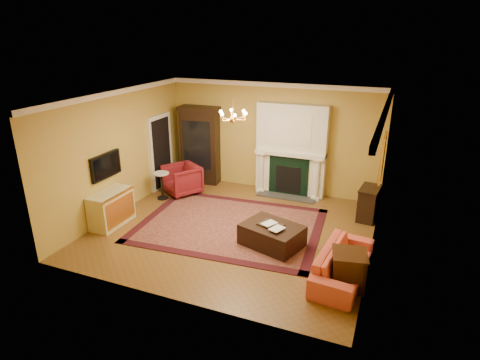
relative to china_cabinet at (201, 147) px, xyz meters
The scene contains 26 objects.
floor 3.43m from the china_cabinet, 49.92° to the right, with size 6.00×5.50×0.02m, color brown.
ceiling 3.78m from the china_cabinet, 49.92° to the right, with size 6.00×5.50×0.02m, color silver.
wall_back 2.15m from the china_cabinet, ahead, with size 6.00×0.02×3.00m, color #AF983F.
wall_front 5.67m from the china_cabinet, 68.24° to the right, with size 6.00×0.02×3.00m, color #AF983F.
wall_left 2.69m from the china_cabinet, 110.17° to the right, with size 0.02×5.50×3.00m, color #AF983F.
wall_right 5.70m from the china_cabinet, 26.00° to the right, with size 0.02×5.50×3.00m, color #AF983F.
fireplace 2.70m from the china_cabinet, ahead, with size 1.90×0.70×2.50m.
crown_molding 3.19m from the china_cabinet, 36.20° to the right, with size 6.00×5.50×0.12m.
doorway 1.17m from the china_cabinet, 137.39° to the right, with size 0.08×1.05×2.10m.
tv_panel 3.22m from the china_cabinet, 105.39° to the right, with size 0.09×0.95×0.58m.
gilt_mirror 5.21m from the china_cabinet, 12.15° to the right, with size 0.06×0.76×1.05m.
chandelier 3.59m from the china_cabinet, 49.92° to the right, with size 0.63×0.55×0.53m.
oriental_rug 3.24m from the china_cabinet, 50.53° to the right, with size 4.15×3.11×0.02m, color #400D17.
china_cabinet is the anchor object (origin of this frame).
wingback_armchair 1.22m from the china_cabinet, 93.68° to the right, with size 0.87×0.82×0.90m, color maroon.
pedestal_table 1.75m from the china_cabinet, 103.49° to the right, with size 0.42×0.42×0.74m.
commode 3.45m from the china_cabinet, 100.80° to the right, with size 0.51×1.09×0.81m, color beige.
coral_sofa 5.89m from the china_cabinet, 36.58° to the right, with size 1.96×0.57×0.77m, color #CF4641.
end_table 6.15m from the china_cabinet, 37.91° to the right, with size 0.55×0.55×0.64m, color #381B0F.
console_table 4.99m from the china_cabinet, ahead, with size 0.40×0.70×0.78m, color black.
leather_ottoman 4.33m from the china_cabinet, 42.49° to the right, with size 1.20×0.87×0.45m, color black.
ottoman_tray 4.27m from the china_cabinet, 42.87° to the right, with size 0.48×0.37×0.03m, color black.
book_a 4.13m from the china_cabinet, 43.73° to the right, with size 0.23×0.03×0.31m, color gray.
book_b 4.40m from the china_cabinet, 43.43° to the right, with size 0.23×0.02×0.31m, color gray.
topiary_left 2.21m from the china_cabinet, ahead, with size 0.15×0.15×0.40m.
topiary_right 3.41m from the china_cabinet, ahead, with size 0.16×0.16×0.43m.
Camera 1 is at (3.22, -7.57, 4.28)m, focal length 30.00 mm.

